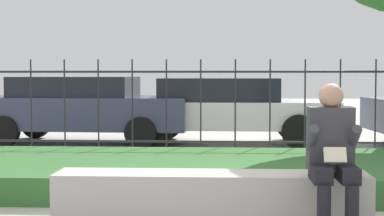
# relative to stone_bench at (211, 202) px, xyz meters

# --- Properties ---
(stone_bench) EXTENTS (2.78, 0.51, 0.48)m
(stone_bench) POSITION_rel_stone_bench_xyz_m (0.00, 0.00, 0.00)
(stone_bench) COLOR #ADA89E
(stone_bench) RESTS_ON ground_plane
(person_seated_reader) EXTENTS (0.42, 0.73, 1.28)m
(person_seated_reader) POSITION_rel_stone_bench_xyz_m (1.02, -0.29, 0.49)
(person_seated_reader) COLOR black
(person_seated_reader) RESTS_ON ground_plane
(grass_berm) EXTENTS (9.42, 2.84, 0.30)m
(grass_berm) POSITION_rel_stone_bench_xyz_m (0.00, 2.12, -0.06)
(grass_berm) COLOR #33662D
(grass_berm) RESTS_ON ground_plane
(iron_fence) EXTENTS (7.42, 0.03, 1.59)m
(iron_fence) POSITION_rel_stone_bench_xyz_m (0.00, 4.16, 0.61)
(iron_fence) COLOR #232326
(iron_fence) RESTS_ON ground_plane
(car_parked_left) EXTENTS (4.26, 2.08, 1.31)m
(car_parked_left) POSITION_rel_stone_bench_xyz_m (-2.71, 6.78, 0.49)
(car_parked_left) COLOR #383D56
(car_parked_left) RESTS_ON ground_plane
(car_parked_center) EXTENTS (4.21, 1.93, 1.28)m
(car_parked_center) POSITION_rel_stone_bench_xyz_m (0.12, 6.84, 0.48)
(car_parked_center) COLOR silver
(car_parked_center) RESTS_ON ground_plane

